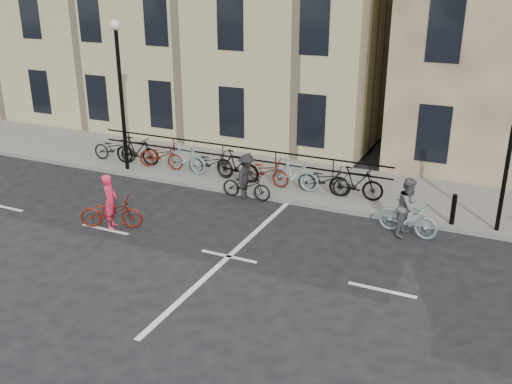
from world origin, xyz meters
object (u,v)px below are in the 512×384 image
at_px(traffic_light, 509,151).
at_px(cyclist_dark, 247,181).
at_px(cyclist_pink, 111,209).
at_px(lamp_post, 120,78).
at_px(cyclist_grey, 408,212).

relative_size(traffic_light, cyclist_dark, 2.30).
relative_size(cyclist_pink, cyclist_dark, 1.13).
height_order(traffic_light, lamp_post, lamp_post).
bearing_deg(traffic_light, cyclist_grey, -155.38).
height_order(lamp_post, cyclist_pink, lamp_post).
bearing_deg(traffic_light, cyclist_dark, -176.67).
xyz_separation_m(traffic_light, cyclist_pink, (-10.10, -4.13, -1.90)).
height_order(traffic_light, cyclist_pink, traffic_light).
height_order(traffic_light, cyclist_dark, traffic_light).
bearing_deg(cyclist_dark, cyclist_pink, 145.25).
xyz_separation_m(lamp_post, cyclist_dark, (5.13, -0.50, -2.90)).
bearing_deg(cyclist_pink, lamp_post, 8.96).
bearing_deg(cyclist_grey, cyclist_dark, 95.30).
bearing_deg(cyclist_pink, cyclist_dark, -57.37).
distance_m(traffic_light, cyclist_dark, 7.81).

